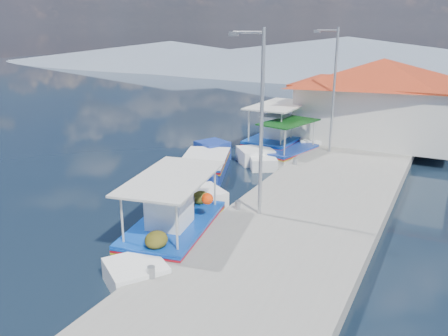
% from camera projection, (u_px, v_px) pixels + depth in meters
% --- Properties ---
extents(ground, '(160.00, 160.00, 0.00)m').
position_uv_depth(ground, '(114.00, 223.00, 15.75)').
color(ground, black).
rests_on(ground, ground).
extents(quay, '(5.00, 44.00, 0.50)m').
position_uv_depth(quay, '(328.00, 190.00, 18.17)').
color(quay, gray).
rests_on(quay, ground).
extents(bollards, '(0.20, 17.20, 0.30)m').
position_uv_depth(bollards, '(273.00, 178.00, 18.34)').
color(bollards, '#A5A8AD').
rests_on(bollards, quay).
extents(main_caique, '(3.02, 7.20, 2.41)m').
position_uv_depth(main_caique, '(176.00, 228.00, 14.29)').
color(main_caique, white).
rests_on(main_caique, ground).
extents(caique_green_canopy, '(2.66, 5.75, 2.21)m').
position_uv_depth(caique_green_canopy, '(288.00, 153.00, 23.19)').
color(caique_green_canopy, white).
rests_on(caique_green_canopy, ground).
extents(caique_blue_hull, '(3.48, 6.30, 1.20)m').
position_uv_depth(caique_blue_hull, '(206.00, 166.00, 21.02)').
color(caique_blue_hull, navy).
rests_on(caique_blue_hull, ground).
extents(caique_far, '(2.62, 7.99, 2.80)m').
position_uv_depth(caique_far, '(279.00, 141.00, 24.99)').
color(caique_far, white).
rests_on(caique_far, ground).
extents(harbor_building, '(10.49, 10.49, 4.40)m').
position_uv_depth(harbor_building, '(380.00, 98.00, 24.92)').
color(harbor_building, silver).
rests_on(harbor_building, quay).
extents(lamp_post_near, '(1.21, 0.14, 6.00)m').
position_uv_depth(lamp_post_near, '(259.00, 115.00, 14.32)').
color(lamp_post_near, '#A5A8AD').
rests_on(lamp_post_near, quay).
extents(lamp_post_far, '(1.21, 0.14, 6.00)m').
position_uv_depth(lamp_post_far, '(332.00, 84.00, 21.95)').
color(lamp_post_far, '#A5A8AD').
rests_on(lamp_post_far, quay).
extents(mountain_ridge, '(171.40, 96.00, 5.50)m').
position_uv_depth(mountain_ridge, '(435.00, 62.00, 59.74)').
color(mountain_ridge, slate).
rests_on(mountain_ridge, ground).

